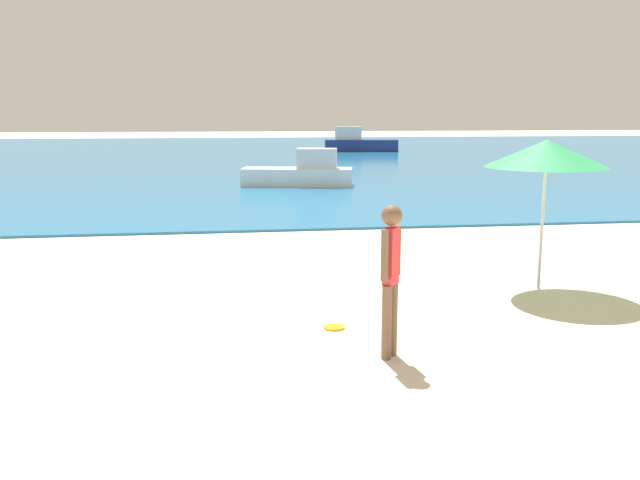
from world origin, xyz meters
The scene contains 6 objects.
water centered at (0.00, 43.13, 0.03)m, with size 160.00×60.00×0.06m, color #1E6B9E.
person_standing centered at (0.88, 4.98, 0.97)m, with size 0.28×0.32×1.70m.
frisbee centered at (0.45, 6.06, 0.01)m, with size 0.27×0.27×0.03m, color orange.
boat_near centered at (1.97, 22.42, 0.53)m, with size 4.17×2.07×1.36m.
boat_far centered at (8.55, 44.41, 0.65)m, with size 5.22×2.31×1.71m.
beach_umbrella centered at (3.88, 7.51, 2.07)m, with size 1.81×1.81×2.28m.
Camera 1 is at (-0.89, -1.90, 2.66)m, focal length 37.56 mm.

